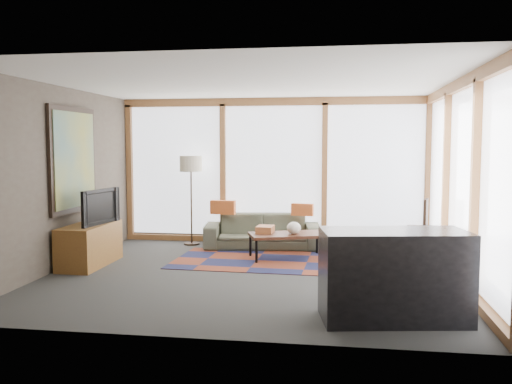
# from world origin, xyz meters

# --- Properties ---
(ground) EXTENTS (5.50, 5.50, 0.00)m
(ground) POSITION_xyz_m (0.00, 0.00, 0.00)
(ground) COLOR #282826
(ground) RESTS_ON ground
(room_envelope) EXTENTS (5.52, 5.02, 2.62)m
(room_envelope) POSITION_xyz_m (0.49, 0.56, 1.54)
(room_envelope) COLOR #443831
(room_envelope) RESTS_ON ground
(rug) EXTENTS (2.55, 1.69, 0.01)m
(rug) POSITION_xyz_m (-0.06, 0.87, 0.01)
(rug) COLOR maroon
(rug) RESTS_ON ground
(sofa) EXTENTS (2.04, 1.00, 0.57)m
(sofa) POSITION_xyz_m (-0.12, 1.95, 0.29)
(sofa) COLOR #3A3A2B
(sofa) RESTS_ON ground
(pillow_left) EXTENTS (0.44, 0.17, 0.24)m
(pillow_left) POSITION_xyz_m (-0.81, 1.92, 0.69)
(pillow_left) COLOR #B45224
(pillow_left) RESTS_ON sofa
(pillow_right) EXTENTS (0.39, 0.18, 0.20)m
(pillow_right) POSITION_xyz_m (0.56, 1.91, 0.68)
(pillow_right) COLOR #B45224
(pillow_right) RESTS_ON sofa
(floor_lamp) EXTENTS (0.40, 0.40, 1.58)m
(floor_lamp) POSITION_xyz_m (-1.41, 2.05, 0.79)
(floor_lamp) COLOR #322419
(floor_lamp) RESTS_ON ground
(coffee_table) EXTENTS (1.31, 0.95, 0.39)m
(coffee_table) POSITION_xyz_m (0.40, 1.13, 0.20)
(coffee_table) COLOR black
(coffee_table) RESTS_ON ground
(book_stack) EXTENTS (0.27, 0.33, 0.11)m
(book_stack) POSITION_xyz_m (0.03, 1.16, 0.45)
(book_stack) COLOR #9A552E
(book_stack) RESTS_ON coffee_table
(vase) EXTENTS (0.26, 0.26, 0.19)m
(vase) POSITION_xyz_m (0.49, 1.09, 0.49)
(vase) COLOR beige
(vase) RESTS_ON coffee_table
(bookshelf) EXTENTS (0.36, 2.00, 0.50)m
(bookshelf) POSITION_xyz_m (2.43, 0.61, 0.25)
(bookshelf) COLOR black
(bookshelf) RESTS_ON ground
(bowl_a) EXTENTS (0.23, 0.23, 0.10)m
(bowl_a) POSITION_xyz_m (2.42, 0.10, 0.55)
(bowl_a) COLOR black
(bowl_a) RESTS_ON bookshelf
(bowl_b) EXTENTS (0.19, 0.19, 0.08)m
(bowl_b) POSITION_xyz_m (2.46, 0.39, 0.54)
(bowl_b) COLOR black
(bowl_b) RESTS_ON bookshelf
(shelf_picture) EXTENTS (0.12, 0.34, 0.44)m
(shelf_picture) POSITION_xyz_m (2.49, 1.32, 0.72)
(shelf_picture) COLOR black
(shelf_picture) RESTS_ON bookshelf
(tv_console) EXTENTS (0.51, 1.22, 0.61)m
(tv_console) POSITION_xyz_m (-2.45, 0.21, 0.30)
(tv_console) COLOR brown
(tv_console) RESTS_ON ground
(television) EXTENTS (0.27, 0.91, 0.52)m
(television) POSITION_xyz_m (-2.36, 0.26, 0.87)
(television) COLOR black
(television) RESTS_ON tv_console
(bar_counter) EXTENTS (1.54, 0.91, 0.92)m
(bar_counter) POSITION_xyz_m (1.72, -1.68, 0.46)
(bar_counter) COLOR black
(bar_counter) RESTS_ON ground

